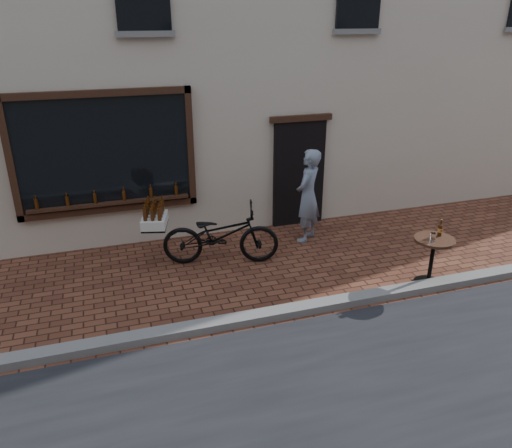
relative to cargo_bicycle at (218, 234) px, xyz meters
name	(u,v)px	position (x,y,z in m)	size (l,w,h in m)	color
ground	(265,327)	(0.14, -2.19, -0.55)	(90.00, 90.00, 0.00)	#4C2618
kerb	(261,316)	(0.14, -1.99, -0.49)	(90.00, 0.25, 0.12)	slate
cargo_bicycle	(218,234)	(0.00, 0.00, 0.00)	(2.47, 1.24, 1.16)	black
bistro_table	(433,252)	(3.14, -1.84, 0.04)	(0.65, 0.65, 1.12)	black
pedestrian	(308,196)	(1.89, 0.43, 0.37)	(0.67, 0.44, 1.84)	gray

